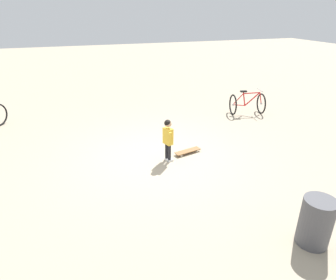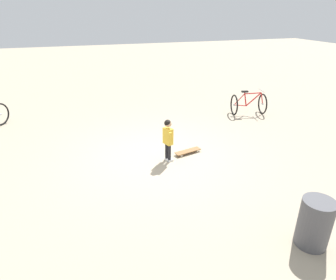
{
  "view_description": "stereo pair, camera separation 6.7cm",
  "coord_description": "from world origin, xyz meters",
  "px_view_note": "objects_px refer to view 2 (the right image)",
  "views": [
    {
      "loc": [
        -6.29,
        1.84,
        3.4
      ],
      "look_at": [
        -0.33,
        -0.18,
        0.55
      ],
      "focal_mm": 31.23,
      "sensor_mm": 36.0,
      "label": 1
    },
    {
      "loc": [
        -6.31,
        1.77,
        3.4
      ],
      "look_at": [
        -0.33,
        -0.18,
        0.55
      ],
      "focal_mm": 31.23,
      "sensor_mm": 36.0,
      "label": 2
    }
  ],
  "objects_px": {
    "skateboard": "(188,151)",
    "child_person": "(168,136)",
    "bicycle_far": "(249,104)",
    "trash_bin": "(315,223)"
  },
  "relations": [
    {
      "from": "skateboard",
      "to": "trash_bin",
      "type": "distance_m",
      "value": 3.6
    },
    {
      "from": "skateboard",
      "to": "bicycle_far",
      "type": "distance_m",
      "value": 3.81
    },
    {
      "from": "trash_bin",
      "to": "skateboard",
      "type": "bearing_deg",
      "value": 10.8
    },
    {
      "from": "skateboard",
      "to": "bicycle_far",
      "type": "bearing_deg",
      "value": -55.0
    },
    {
      "from": "child_person",
      "to": "bicycle_far",
      "type": "relative_size",
      "value": 0.89
    },
    {
      "from": "skateboard",
      "to": "trash_bin",
      "type": "relative_size",
      "value": 0.91
    },
    {
      "from": "trash_bin",
      "to": "bicycle_far",
      "type": "bearing_deg",
      "value": -23.15
    },
    {
      "from": "skateboard",
      "to": "child_person",
      "type": "bearing_deg",
      "value": 109.28
    },
    {
      "from": "bicycle_far",
      "to": "trash_bin",
      "type": "xyz_separation_m",
      "value": [
        -5.7,
        2.44,
        0.02
      ]
    },
    {
      "from": "child_person",
      "to": "bicycle_far",
      "type": "distance_m",
      "value": 4.42
    }
  ]
}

